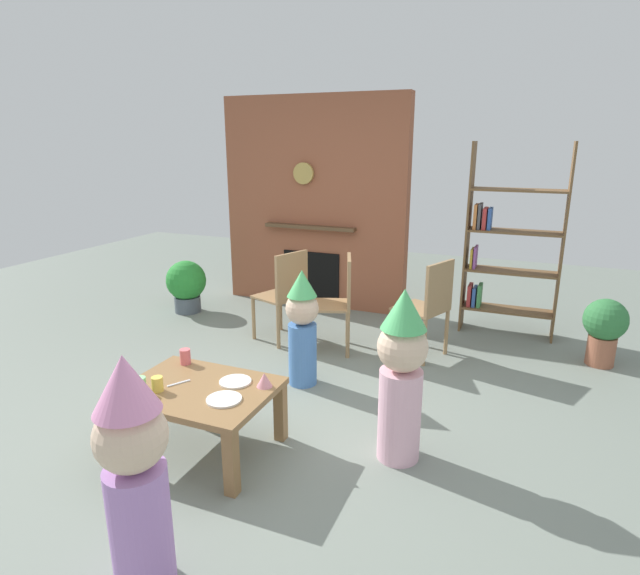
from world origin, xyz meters
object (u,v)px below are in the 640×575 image
(potted_plant_short, at_px, (186,284))
(dining_chair_middle, at_px, (339,298))
(paper_cup_center, at_px, (140,385))
(paper_cup_near_right, at_px, (157,384))
(paper_plate_rear, at_px, (235,381))
(bookshelf, at_px, (505,248))
(birthday_cake_slice, at_px, (264,380))
(paper_plate_front, at_px, (224,399))
(coffee_table, at_px, (199,398))
(paper_cup_near_left, at_px, (185,357))
(dining_chair_left, at_px, (285,291))
(potted_plant_tall, at_px, (605,327))
(child_in_pink, at_px, (401,372))
(child_with_cone_hat, at_px, (135,470))
(child_by_the_chairs, at_px, (302,325))
(dining_chair_right, at_px, (429,304))

(potted_plant_short, bearing_deg, dining_chair_middle, -11.57)
(paper_cup_center, distance_m, dining_chair_middle, 2.12)
(paper_cup_near_right, distance_m, paper_plate_rear, 0.47)
(bookshelf, height_order, birthday_cake_slice, bookshelf)
(paper_plate_front, bearing_deg, potted_plant_short, 130.55)
(coffee_table, xyz_separation_m, birthday_cake_slice, (0.37, 0.17, 0.12))
(paper_cup_near_left, relative_size, potted_plant_short, 0.18)
(bookshelf, distance_m, dining_chair_left, 2.21)
(coffee_table, distance_m, potted_plant_tall, 3.47)
(paper_cup_near_left, height_order, paper_cup_center, paper_cup_near_left)
(birthday_cake_slice, relative_size, dining_chair_left, 0.11)
(coffee_table, xyz_separation_m, paper_cup_near_right, (-0.20, -0.13, 0.12))
(paper_cup_near_left, xyz_separation_m, potted_plant_short, (-1.49, 2.01, -0.16))
(coffee_table, distance_m, paper_plate_front, 0.26)
(paper_cup_center, relative_size, potted_plant_tall, 0.17)
(paper_plate_front, xyz_separation_m, paper_plate_rear, (-0.06, 0.23, 0.00))
(paper_cup_near_right, xyz_separation_m, child_in_pink, (1.37, 0.53, 0.10))
(paper_cup_near_left, bearing_deg, child_in_pink, 5.30)
(bookshelf, height_order, child_in_pink, bookshelf)
(paper_cup_near_right, bearing_deg, bookshelf, 60.04)
(paper_plate_rear, height_order, child_with_cone_hat, child_with_cone_hat)
(child_with_cone_hat, distance_m, potted_plant_short, 3.91)
(dining_chair_left, relative_size, dining_chair_middle, 1.00)
(coffee_table, bearing_deg, paper_cup_near_right, -145.93)
(paper_cup_near_right, bearing_deg, paper_cup_near_left, 102.70)
(paper_cup_center, xyz_separation_m, birthday_cake_slice, (0.65, 0.36, -0.01))
(paper_cup_near_left, bearing_deg, paper_cup_near_right, -77.30)
(child_by_the_chairs, bearing_deg, paper_cup_near_left, -19.75)
(child_with_cone_hat, xyz_separation_m, child_in_pink, (0.79, 1.37, -0.00))
(child_in_pink, bearing_deg, child_by_the_chairs, -54.92)
(paper_plate_front, bearing_deg, paper_plate_rear, 105.31)
(child_by_the_chairs, relative_size, dining_chair_right, 1.05)
(coffee_table, relative_size, birthday_cake_slice, 9.13)
(paper_cup_near_right, height_order, dining_chair_left, dining_chair_left)
(coffee_table, relative_size, dining_chair_right, 1.01)
(dining_chair_middle, bearing_deg, potted_plant_short, -31.47)
(paper_plate_rear, bearing_deg, paper_cup_near_right, -143.06)
(child_in_pink, height_order, child_by_the_chairs, child_in_pink)
(potted_plant_tall, bearing_deg, paper_cup_near_right, -136.07)
(potted_plant_tall, bearing_deg, birthday_cake_slice, -132.78)
(coffee_table, distance_m, dining_chair_right, 2.27)
(coffee_table, relative_size, paper_plate_rear, 4.52)
(child_in_pink, bearing_deg, paper_cup_near_left, -13.45)
(paper_plate_front, height_order, child_in_pink, child_in_pink)
(paper_cup_center, height_order, child_in_pink, child_in_pink)
(coffee_table, relative_size, paper_cup_center, 8.90)
(paper_plate_rear, xyz_separation_m, child_with_cone_hat, (0.20, -1.12, 0.14))
(bookshelf, xyz_separation_m, potted_plant_tall, (0.90, -0.50, -0.53))
(dining_chair_right, bearing_deg, dining_chair_middle, 32.91)
(paper_plate_rear, bearing_deg, child_in_pink, 14.14)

